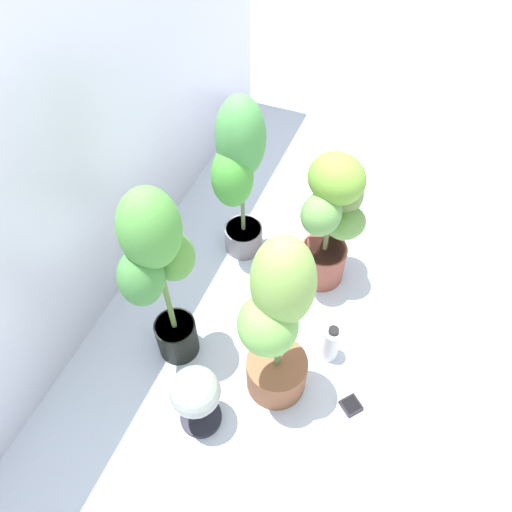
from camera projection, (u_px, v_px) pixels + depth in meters
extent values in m
plane|color=silver|center=(284.00, 320.00, 2.49)|extent=(8.00, 8.00, 0.00)
cube|color=silver|center=(83.00, 110.00, 1.90)|extent=(3.20, 0.01, 2.00)
cylinder|color=#974C3C|center=(322.00, 262.00, 2.57)|extent=(0.23, 0.23, 0.22)
cylinder|color=#3E2B20|center=(324.00, 249.00, 2.49)|extent=(0.21, 0.21, 0.02)
cylinder|color=#63713F|center=(331.00, 212.00, 2.27)|extent=(0.02, 0.02, 0.53)
ellipsoid|color=#72A638|center=(337.00, 179.00, 2.11)|extent=(0.25, 0.28, 0.23)
ellipsoid|color=#6AA150|center=(321.00, 214.00, 2.18)|extent=(0.24, 0.23, 0.21)
ellipsoid|color=#77934D|center=(342.00, 195.00, 2.28)|extent=(0.27, 0.27, 0.21)
ellipsoid|color=#6CA04A|center=(346.00, 223.00, 2.30)|extent=(0.25, 0.25, 0.16)
cylinder|color=brown|center=(276.00, 373.00, 2.21)|extent=(0.27, 0.27, 0.20)
cylinder|color=#432F21|center=(277.00, 363.00, 2.13)|extent=(0.24, 0.24, 0.02)
cylinder|color=#5D7D42|center=(280.00, 322.00, 1.86)|extent=(0.03, 0.03, 0.67)
ellipsoid|color=#86B450|center=(283.00, 283.00, 1.66)|extent=(0.32, 0.32, 0.42)
ellipsoid|color=#7BBA55|center=(268.00, 325.00, 1.76)|extent=(0.21, 0.22, 0.27)
cylinder|color=gray|center=(244.00, 238.00, 2.72)|extent=(0.20, 0.20, 0.15)
cylinder|color=#41371E|center=(243.00, 229.00, 2.66)|extent=(0.19, 0.19, 0.02)
cylinder|color=#647E48|center=(242.00, 181.00, 2.39)|extent=(0.02, 0.02, 0.68)
ellipsoid|color=#509F4E|center=(241.00, 138.00, 2.18)|extent=(0.31, 0.31, 0.42)
ellipsoid|color=green|center=(232.00, 177.00, 2.29)|extent=(0.25, 0.24, 0.33)
cylinder|color=black|center=(177.00, 337.00, 2.31)|extent=(0.19, 0.19, 0.21)
cylinder|color=#3D3325|center=(175.00, 326.00, 2.23)|extent=(0.17, 0.17, 0.02)
cylinder|color=olive|center=(162.00, 277.00, 1.94)|extent=(0.02, 0.02, 0.74)
ellipsoid|color=#529A41|center=(150.00, 229.00, 1.71)|extent=(0.26, 0.25, 0.35)
ellipsoid|color=#478941|center=(141.00, 278.00, 1.82)|extent=(0.18, 0.17, 0.26)
ellipsoid|color=#57943D|center=(174.00, 257.00, 1.92)|extent=(0.21, 0.21, 0.22)
cube|color=black|center=(351.00, 405.00, 2.21)|extent=(0.11, 0.11, 0.02)
cube|color=black|center=(351.00, 404.00, 2.20)|extent=(0.09, 0.09, 0.00)
cylinder|color=black|center=(201.00, 417.00, 2.18)|extent=(0.18, 0.18, 0.03)
cylinder|color=#9FA89D|center=(199.00, 409.00, 2.10)|extent=(0.02, 0.02, 0.16)
sphere|color=#9FA89D|center=(195.00, 392.00, 1.96)|extent=(0.29, 0.29, 0.21)
cylinder|color=white|center=(331.00, 343.00, 2.29)|extent=(0.08, 0.08, 0.21)
cylinder|color=black|center=(334.00, 331.00, 2.20)|extent=(0.05, 0.05, 0.02)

